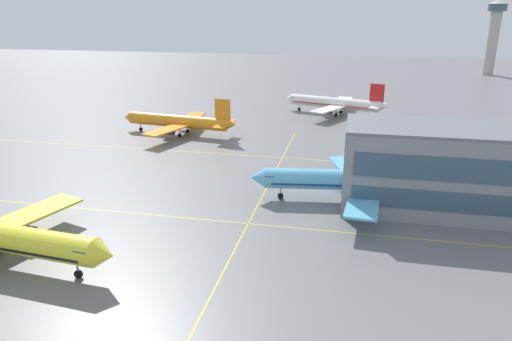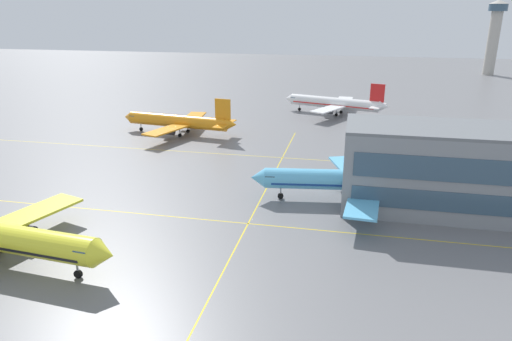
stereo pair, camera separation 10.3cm
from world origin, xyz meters
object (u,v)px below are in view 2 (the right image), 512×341
Objects in this scene: airliner_second_row at (354,180)px; control_tower at (494,32)px; airliner_third_row at (179,121)px; airliner_far_left_stand at (335,103)px.

control_tower is (62.01, 174.74, 16.52)m from airliner_second_row.
control_tower is at bearing 52.36° from airliner_third_row.
control_tower is at bearing 57.08° from airliner_far_left_stand.
airliner_third_row is at bearing 141.44° from airliner_second_row.
control_tower reaches higher than airliner_third_row.
airliner_second_row is 57.61m from airliner_third_row.
airliner_second_row is at bearing -109.54° from control_tower.
airliner_third_row is 176.11m from control_tower.
control_tower is (107.06, 138.82, 16.79)m from airliner_third_row.
airliner_far_left_stand is at bearing 40.47° from airliner_third_row.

